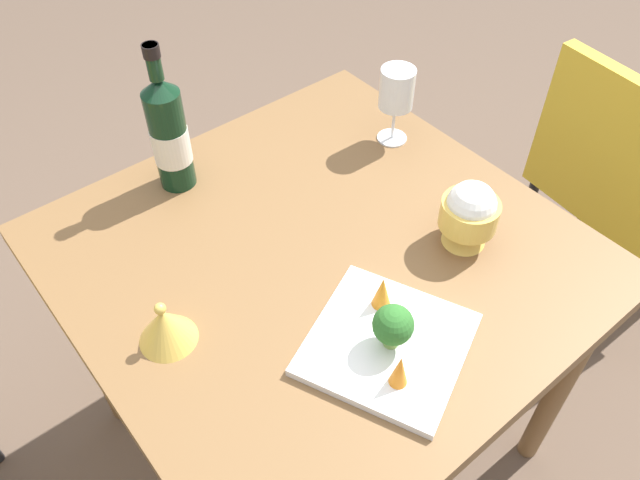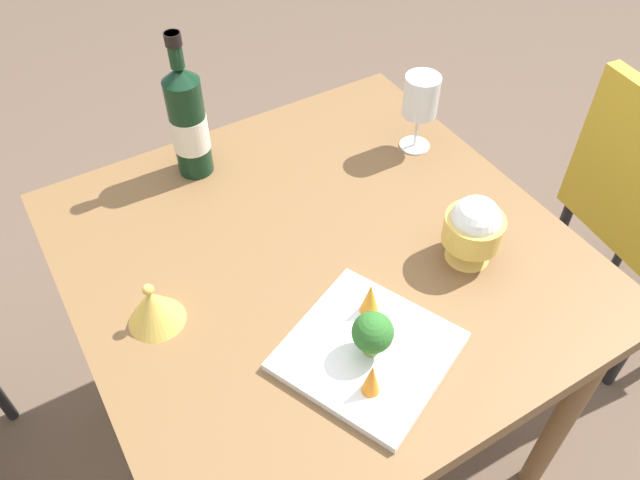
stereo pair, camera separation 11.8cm
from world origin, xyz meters
TOP-DOWN VIEW (x-y plane):
  - ground_plane at (0.00, 0.00)m, footprint 8.00×8.00m
  - dining_table at (0.00, 0.00)m, footprint 0.91×0.91m
  - wine_bottle at (0.34, 0.11)m, footprint 0.08×0.08m
  - wine_glass at (0.17, -0.35)m, footprint 0.08×0.08m
  - rice_bowl at (-0.16, -0.23)m, footprint 0.11×0.11m
  - rice_bowl_lid at (0.01, 0.33)m, footprint 0.10×0.10m
  - serving_plate at (-0.24, 0.05)m, footprint 0.33×0.33m
  - broccoli_floret at (-0.25, 0.05)m, footprint 0.07×0.07m
  - carrot_garnish_left at (-0.31, 0.09)m, footprint 0.03×0.03m
  - carrot_garnish_right at (-0.18, 0.01)m, footprint 0.03×0.03m

SIDE VIEW (x-z plane):
  - ground_plane at x=0.00m, z-range 0.00..0.00m
  - dining_table at x=0.00m, z-range 0.28..1.01m
  - serving_plate at x=-0.24m, z-range 0.73..0.75m
  - rice_bowl_lid at x=0.01m, z-range 0.72..0.82m
  - carrot_garnish_right at x=-0.18m, z-range 0.75..0.81m
  - carrot_garnish_left at x=-0.31m, z-range 0.75..0.82m
  - broccoli_floret at x=-0.25m, z-range 0.75..0.84m
  - rice_bowl at x=-0.16m, z-range 0.73..0.88m
  - wine_bottle at x=0.34m, z-range 0.70..1.02m
  - wine_glass at x=0.17m, z-range 0.77..0.95m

